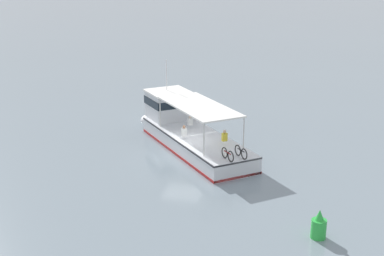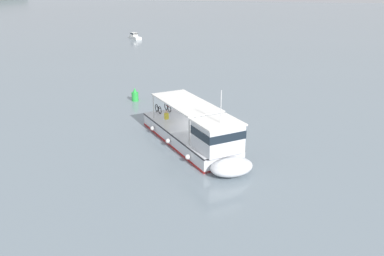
% 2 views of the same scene
% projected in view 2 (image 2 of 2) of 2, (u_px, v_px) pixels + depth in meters
% --- Properties ---
extents(ground_plane, '(400.00, 400.00, 0.00)m').
position_uv_depth(ground_plane, '(199.00, 137.00, 33.02)').
color(ground_plane, gray).
extents(ferry_main, '(11.61, 10.69, 5.32)m').
position_uv_depth(ferry_main, '(198.00, 137.00, 30.20)').
color(ferry_main, silver).
rests_on(ferry_main, ground).
extents(motorboat_mid_channel, '(3.49, 3.44, 1.26)m').
position_uv_depth(motorboat_mid_channel, '(135.00, 36.00, 85.43)').
color(motorboat_mid_channel, white).
rests_on(motorboat_mid_channel, ground).
extents(channel_buoy, '(0.70, 0.70, 1.40)m').
position_uv_depth(channel_buoy, '(135.00, 95.00, 42.51)').
color(channel_buoy, green).
rests_on(channel_buoy, ground).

